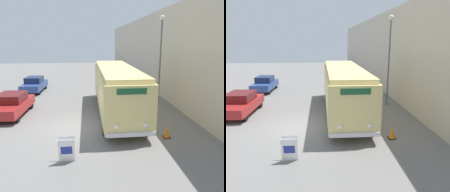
{
  "view_description": "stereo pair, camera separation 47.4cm",
  "coord_description": "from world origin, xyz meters",
  "views": [
    {
      "loc": [
        0.84,
        -11.98,
        4.91
      ],
      "look_at": [
        2.22,
        0.06,
        1.85
      ],
      "focal_mm": 35.0,
      "sensor_mm": 36.0,
      "label": 1
    },
    {
      "loc": [
        1.31,
        -12.03,
        4.91
      ],
      "look_at": [
        2.22,
        0.06,
        1.85
      ],
      "focal_mm": 35.0,
      "sensor_mm": 36.0,
      "label": 2
    }
  ],
  "objects": [
    {
      "name": "ground_plane",
      "position": [
        0.0,
        0.0,
        0.0
      ],
      "size": [
        80.0,
        80.0,
        0.0
      ],
      "primitive_type": "plane",
      "color": "slate"
    },
    {
      "name": "building_wall_right",
      "position": [
        7.62,
        10.0,
        3.81
      ],
      "size": [
        0.3,
        60.0,
        7.63
      ],
      "color": "beige",
      "rests_on": "ground_plane"
    },
    {
      "name": "vintage_bus",
      "position": [
        2.82,
        2.65,
        1.82
      ],
      "size": [
        2.5,
        10.56,
        3.2
      ],
      "color": "black",
      "rests_on": "ground_plane"
    },
    {
      "name": "sign_board",
      "position": [
        -0.09,
        -3.59,
        0.51
      ],
      "size": [
        0.67,
        0.4,
        1.06
      ],
      "color": "gray",
      "rests_on": "ground_plane"
    },
    {
      "name": "streetlamp",
      "position": [
        6.38,
        4.2,
        4.34
      ],
      "size": [
        0.36,
        0.36,
        6.74
      ],
      "color": "#595E60",
      "rests_on": "ground_plane"
    },
    {
      "name": "parked_car_near",
      "position": [
        -4.31,
        2.91,
        0.75
      ],
      "size": [
        2.14,
        4.44,
        1.48
      ],
      "rotation": [
        0.0,
        0.0,
        -0.05
      ],
      "color": "black",
      "rests_on": "ground_plane"
    },
    {
      "name": "parked_car_mid",
      "position": [
        -4.41,
        10.08,
        0.74
      ],
      "size": [
        1.95,
        4.12,
        1.48
      ],
      "rotation": [
        0.0,
        0.0,
        -0.05
      ],
      "color": "black",
      "rests_on": "ground_plane"
    },
    {
      "name": "traffic_cone",
      "position": [
        4.89,
        -1.82,
        0.33
      ],
      "size": [
        0.36,
        0.36,
        0.68
      ],
      "color": "black",
      "rests_on": "ground_plane"
    }
  ]
}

